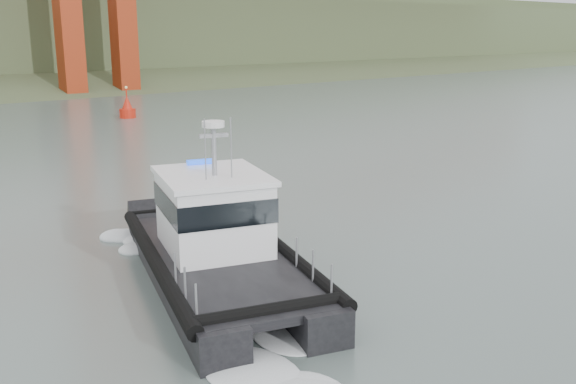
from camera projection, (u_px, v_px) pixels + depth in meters
name	position (u px, v px, depth m)	size (l,w,h in m)	color
ground	(395.00, 294.00, 22.30)	(400.00, 400.00, 0.00)	#505F5B
patrol_boat	(217.00, 241.00, 23.13)	(8.16, 13.33, 6.09)	black
nav_buoy	(127.00, 109.00, 67.08)	(1.68, 1.68, 3.49)	red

